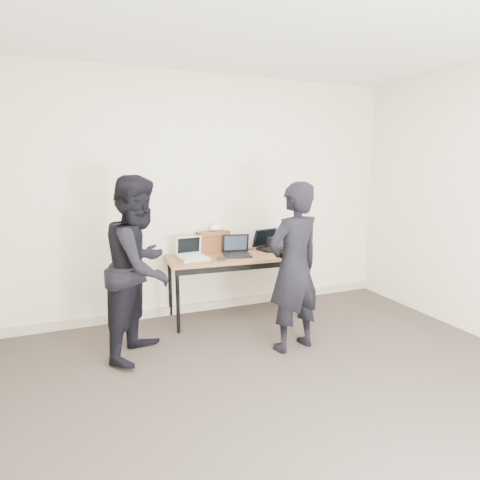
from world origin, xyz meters
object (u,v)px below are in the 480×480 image
laptop_center (237,251)px  person_typist (294,268)px  desk (235,260)px  person_observer (140,267)px  leather_satchel (213,242)px  equipment_box (278,242)px  laptop_right (270,245)px  laptop_beige (192,255)px

laptop_center → person_typist: person_typist is taller
desk → person_observer: (-1.11, -0.53, 0.15)m
leather_satchel → equipment_box: leather_satchel is taller
equipment_box → laptop_right: bearing=-161.2°
desk → laptop_beige: bearing=-175.1°
leather_satchel → person_observer: 1.20m
laptop_center → laptop_right: laptop_right is taller
person_typist → person_observer: (-1.32, 0.42, 0.03)m
equipment_box → leather_satchel: bearing=177.5°
laptop_beige → laptop_right: size_ratio=0.82×
laptop_center → person_typist: 0.95m
laptop_beige → laptop_right: (1.00, 0.16, 0.01)m
person_typist → desk: bearing=-89.1°
desk → laptop_center: laptop_center is taller
equipment_box → person_observer: size_ratio=0.14×
laptop_center → person_typist: (0.20, -0.93, 0.01)m
desk → laptop_right: 0.54m
equipment_box → person_typist: size_ratio=0.15×
laptop_center → equipment_box: size_ratio=1.51×
laptop_center → person_observer: bearing=-143.2°
laptop_right → person_typist: size_ratio=0.25×
equipment_box → person_observer: (-1.74, -0.72, 0.03)m
laptop_beige → person_typist: 1.18m
laptop_center → person_typist: bearing=-65.8°
person_typist → laptop_right: bearing=-116.6°
equipment_box → laptop_beige: bearing=-169.8°
laptop_beige → person_typist: person_typist is taller
equipment_box → person_typist: (-0.42, -1.14, -0.00)m
leather_satchel → laptop_beige: bearing=-148.6°
laptop_center → laptop_right: bearing=31.1°
laptop_beige → equipment_box: laptop_beige is taller
laptop_center → equipment_box: bearing=31.1°
laptop_right → leather_satchel: bearing=159.2°
desk → laptop_right: laptop_right is taller
desk → leather_satchel: bearing=131.8°
laptop_right → person_typist: (-0.29, -1.10, 0.01)m
desk → person_observer: person_observer is taller
laptop_center → laptop_right: (0.49, 0.16, 0.00)m
laptop_center → person_typist: size_ratio=0.22×
laptop_beige → person_typist: size_ratio=0.20×
laptop_right → leather_satchel: size_ratio=1.03×
person_observer → desk: bearing=-31.1°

